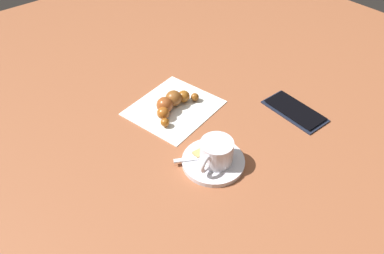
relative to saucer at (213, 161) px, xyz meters
The scene contains 8 objects.
ground_plane 0.10m from the saucer, 12.97° to the right, with size 1.80×1.80×0.00m, color #985535.
saucer is the anchor object (origin of this frame).
espresso_cup 0.03m from the saucer, 164.50° to the right, with size 0.07×0.09×0.05m.
teaspoon 0.01m from the saucer, 39.95° to the right, with size 0.07×0.11×0.01m.
sugar_packet 0.03m from the saucer, 10.79° to the right, with size 0.06×0.02×0.01m, color tan.
napkin 0.20m from the saucer, 14.42° to the right, with size 0.18×0.20×0.00m, color white.
croissant 0.20m from the saucer, 12.65° to the right, with size 0.08×0.14×0.04m.
cell_phone 0.26m from the saucer, 91.24° to the right, with size 0.15×0.08×0.01m.
Camera 1 is at (-0.46, 0.38, 0.56)m, focal length 34.30 mm.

